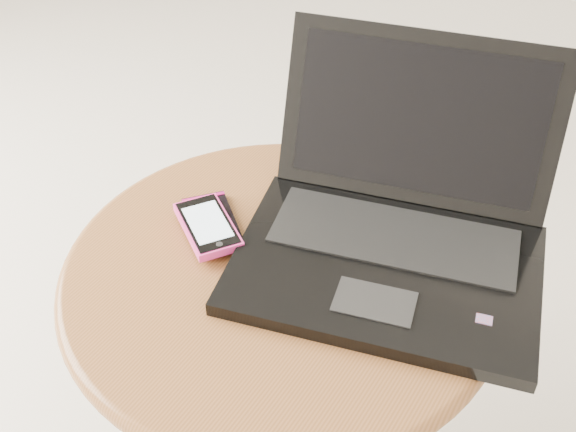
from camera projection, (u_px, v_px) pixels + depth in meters
The scene contains 4 objects.
table at pixel (281, 317), 0.96m from camera, with size 0.56×0.56×0.44m.
laptop at pixel (396, 224), 0.90m from camera, with size 0.44×0.42×0.23m.
phone_black at pixel (212, 223), 0.96m from camera, with size 0.13×0.12×0.01m.
phone_pink at pixel (208, 226), 0.93m from camera, with size 0.13×0.11×0.01m.
Camera 1 is at (0.32, -0.64, 1.07)m, focal length 44.84 mm.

